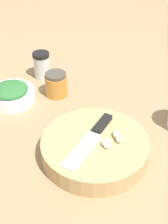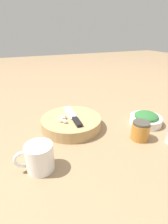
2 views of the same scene
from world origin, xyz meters
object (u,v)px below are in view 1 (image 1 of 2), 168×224
(garlic_cloves, at_px, (110,139))
(herb_bowl, at_px, (11,93))
(spice_jar, at_px, (42,65))
(chef_knife, at_px, (92,137))
(cutting_board, at_px, (95,148))
(honey_jar, at_px, (56,84))

(garlic_cloves, height_order, herb_bowl, garlic_cloves)
(garlic_cloves, height_order, spice_jar, spice_jar)
(chef_knife, relative_size, garlic_cloves, 2.78)
(cutting_board, xyz_separation_m, chef_knife, (-0.01, 0.00, 0.03))
(garlic_cloves, height_order, honey_jar, honey_jar)
(cutting_board, xyz_separation_m, herb_bowl, (-0.32, 0.10, 0.00))
(herb_bowl, bearing_deg, garlic_cloves, -14.30)
(cutting_board, distance_m, honey_jar, 0.29)
(cutting_board, bearing_deg, chef_knife, 154.85)
(garlic_cloves, bearing_deg, herb_bowl, 165.70)
(garlic_cloves, relative_size, herb_bowl, 0.52)
(garlic_cloves, xyz_separation_m, spice_jar, (-0.35, 0.25, -0.01))
(honey_jar, bearing_deg, garlic_cloves, -35.64)
(garlic_cloves, relative_size, honey_jar, 0.99)
(cutting_board, xyz_separation_m, garlic_cloves, (0.03, 0.01, 0.03))
(herb_bowl, relative_size, spice_jar, 1.62)
(cutting_board, bearing_deg, honey_jar, 138.63)
(chef_knife, xyz_separation_m, spice_jar, (-0.30, 0.26, -0.01))
(chef_knife, xyz_separation_m, herb_bowl, (-0.31, 0.10, -0.03))
(chef_knife, bearing_deg, herb_bowl, -14.03)
(cutting_board, bearing_deg, garlic_cloves, 18.46)
(cutting_board, relative_size, herb_bowl, 1.80)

